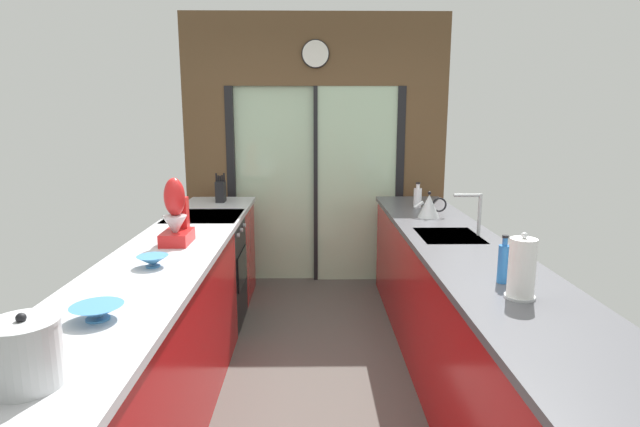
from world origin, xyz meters
name	(u,v)px	position (x,y,z in m)	size (l,w,h in m)	color
ground_plane	(317,360)	(0.00, 0.60, -0.01)	(5.04, 7.60, 0.02)	#4C4742
back_wall_unit	(316,135)	(0.00, 2.40, 1.52)	(2.64, 0.12, 2.70)	brown
left_counter_run	(168,325)	(-0.91, 0.13, 0.47)	(0.62, 3.80, 0.92)	#AD0C0F
right_counter_run	(459,313)	(0.91, 0.30, 0.46)	(0.62, 3.80, 0.92)	#AD0C0F
sink_faucet	(475,208)	(1.06, 0.55, 1.11)	(0.19, 0.02, 0.29)	#B7BABC
oven_range	(207,271)	(-0.91, 1.25, 0.46)	(0.60, 0.60, 0.92)	black
mixing_bowl_near	(97,312)	(-0.89, -0.85, 0.95)	(0.21, 0.21, 0.06)	teal
mixing_bowl_far	(153,261)	(-0.89, -0.14, 0.95)	(0.17, 0.17, 0.06)	teal
knife_block	(221,191)	(-0.89, 1.91, 1.02)	(0.09, 0.14, 0.27)	black
stand_mixer	(176,218)	(-0.89, 0.36, 1.08)	(0.17, 0.27, 0.42)	red
stock_pot	(25,354)	(-0.89, -1.35, 1.02)	(0.21, 0.21, 0.23)	#B7BABC
kettle	(429,206)	(0.89, 1.16, 1.01)	(0.26, 0.17, 0.21)	#B7BABC
soap_bottle_near	(504,263)	(0.89, -0.42, 1.02)	(0.05, 0.05, 0.24)	#286BB7
soap_bottle_far	(418,197)	(0.89, 1.60, 1.01)	(0.07, 0.07, 0.22)	silver
paper_towel_roll	(522,269)	(0.89, -0.63, 1.06)	(0.13, 0.13, 0.30)	#B7BABC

